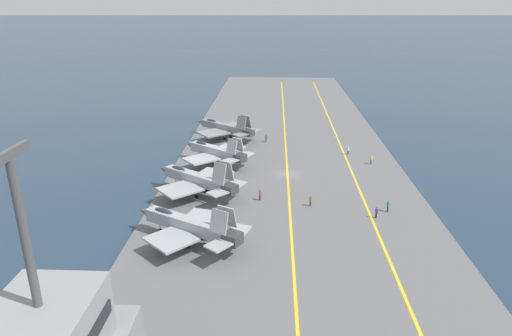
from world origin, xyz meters
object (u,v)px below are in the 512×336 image
crew_purple_vest (376,212)px  crew_brown_vest (310,200)px  parked_jet_fourth (225,127)px  parked_jet_third (215,151)px  crew_green_vest (388,206)px  crew_red_vest (260,194)px  parked_jet_second (197,179)px  parked_jet_nearest (188,225)px  crew_yellow_vest (371,159)px  crew_blue_vest (266,138)px  crew_white_vest (348,150)px

crew_purple_vest → crew_brown_vest: 10.02m
parked_jet_fourth → parked_jet_third: bearing=179.9°
parked_jet_third → crew_green_vest: 34.86m
crew_green_vest → crew_red_vest: bearing=80.1°
parked_jet_second → crew_purple_vest: bearing=-105.2°
parked_jet_nearest → crew_red_vest: parked_jet_nearest is taller
parked_jet_third → crew_red_vest: parked_jet_third is taller
parked_jet_second → crew_yellow_vest: 35.08m
crew_purple_vest → crew_red_vest: bearing=72.0°
parked_jet_second → crew_brown_vest: (-3.79, -18.11, -1.76)m
parked_jet_fourth → crew_red_vest: size_ratio=8.95×
parked_jet_nearest → crew_purple_vest: (8.27, -26.01, -1.62)m
crew_red_vest → crew_yellow_vest: bearing=-49.6°
parked_jet_third → crew_purple_vest: 34.47m
crew_red_vest → crew_green_vest: (-3.38, -19.34, -0.02)m
crew_green_vest → crew_purple_vest: (-2.20, 2.17, -0.02)m
parked_jet_fourth → crew_yellow_vest: (-16.59, -30.10, -1.58)m
crew_red_vest → crew_green_vest: crew_red_vest is taller
parked_jet_nearest → parked_jet_third: parked_jet_nearest is taller
crew_blue_vest → crew_green_vest: (-35.36, -19.05, 0.04)m
parked_jet_third → crew_blue_vest: size_ratio=8.53×
crew_white_vest → crew_red_vest: size_ratio=0.95×
parked_jet_fourth → crew_blue_vest: 9.91m
parked_jet_second → crew_yellow_vest: size_ratio=8.92×
parked_jet_fourth → crew_white_vest: bearing=-111.8°
crew_red_vest → parked_jet_second: bearing=79.5°
crew_blue_vest → crew_purple_vest: crew_purple_vest is taller
parked_jet_third → crew_yellow_vest: size_ratio=8.10×
parked_jet_second → crew_brown_vest: bearing=-101.8°
parked_jet_second → crew_yellow_vest: (15.94, -31.20, -1.72)m
crew_white_vest → crew_blue_vest: bearing=64.4°
parked_jet_second → crew_white_vest: bearing=-51.6°
crew_green_vest → crew_purple_vest: 3.09m
crew_purple_vest → crew_brown_vest: size_ratio=1.01×
parked_jet_fourth → crew_white_vest: parked_jet_fourth is taller
parked_jet_fourth → crew_blue_vest: parked_jet_fourth is taller
crew_blue_vest → crew_brown_vest: 34.71m
crew_blue_vest → parked_jet_nearest: bearing=168.7°
crew_red_vest → crew_brown_vest: bearing=-103.6°
parked_jet_third → crew_white_vest: size_ratio=8.52×
parked_jet_nearest → crew_brown_vest: (11.95, -16.69, -1.63)m
parked_jet_second → crew_purple_vest: parked_jet_second is taller
crew_purple_vest → crew_brown_vest: crew_purple_vest is taller
parked_jet_nearest → crew_white_vest: (37.64, -26.24, -1.64)m
crew_red_vest → crew_purple_vest: bearing=-108.0°
parked_jet_second → crew_white_vest: (21.90, -27.67, -1.78)m
parked_jet_fourth → crew_white_vest: size_ratio=9.43×
parked_jet_fourth → crew_red_vest: bearing=-165.1°
crew_blue_vest → parked_jet_fourth: bearing=75.6°
parked_jet_nearest → crew_yellow_vest: size_ratio=9.15×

